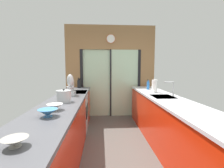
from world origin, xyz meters
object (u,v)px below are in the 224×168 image
object	(u,v)px
oven_range	(74,112)
stand_mixer	(70,87)
mixing_bowl_far	(55,107)
soap_bottle	(148,85)
mixing_bowl_near	(15,142)
stock_pot	(64,96)
mixing_bowl_mid	(48,113)
knife_block	(79,84)
paper_towel_roll	(154,86)

from	to	relation	value
oven_range	stand_mixer	xyz separation A→B (m)	(0.02, -0.48, 0.63)
mixing_bowl_far	soap_bottle	world-z (taller)	soap_bottle
mixing_bowl_near	stock_pot	distance (m)	1.48
mixing_bowl_mid	oven_range	bearing A→B (deg)	90.57
mixing_bowl_far	stand_mixer	distance (m)	1.10
knife_block	mixing_bowl_far	bearing A→B (deg)	-90.00
stand_mixer	paper_towel_roll	xyz separation A→B (m)	(1.78, 0.28, -0.02)
stock_pot	soap_bottle	world-z (taller)	soap_bottle
mixing_bowl_mid	soap_bottle	size ratio (longest dim) A/B	0.88
stock_pot	mixing_bowl_far	bearing A→B (deg)	-90.00
oven_range	stock_pot	world-z (taller)	stock_pot
mixing_bowl_mid	paper_towel_roll	distance (m)	2.42
knife_block	stock_pot	size ratio (longest dim) A/B	1.18
mixing_bowl_near	stand_mixer	size ratio (longest dim) A/B	0.42
mixing_bowl_near	mixing_bowl_mid	bearing A→B (deg)	90.00
oven_range	mixing_bowl_mid	xyz separation A→B (m)	(0.02, -1.85, 0.51)
mixing_bowl_mid	stock_pot	distance (m)	0.79
mixing_bowl_mid	stand_mixer	world-z (taller)	stand_mixer
mixing_bowl_mid	mixing_bowl_far	world-z (taller)	mixing_bowl_mid
mixing_bowl_far	soap_bottle	bearing A→B (deg)	46.13
stock_pot	mixing_bowl_near	bearing A→B (deg)	-90.00
mixing_bowl_mid	stand_mixer	distance (m)	1.37
mixing_bowl_mid	stand_mixer	xyz separation A→B (m)	(0.00, 1.37, 0.12)
paper_towel_roll	stock_pot	bearing A→B (deg)	-154.28
mixing_bowl_mid	stock_pot	size ratio (longest dim) A/B	0.92
stand_mixer	paper_towel_roll	size ratio (longest dim) A/B	1.36
mixing_bowl_near	knife_block	distance (m)	3.32
oven_range	stock_pot	distance (m)	1.20
mixing_bowl_far	knife_block	xyz separation A→B (m)	(-0.00, 2.34, 0.06)
knife_block	paper_towel_roll	distance (m)	2.03
oven_range	mixing_bowl_mid	bearing A→B (deg)	-89.43
mixing_bowl_near	stand_mixer	bearing A→B (deg)	90.00
mixing_bowl_far	knife_block	size ratio (longest dim) A/B	0.73
knife_block	stock_pot	world-z (taller)	knife_block
mixing_bowl_near	soap_bottle	bearing A→B (deg)	57.79
stand_mixer	paper_towel_roll	bearing A→B (deg)	8.80
mixing_bowl_near	mixing_bowl_far	size ratio (longest dim) A/B	0.87
knife_block	soap_bottle	distance (m)	1.85
soap_bottle	paper_towel_roll	xyz separation A→B (m)	(-0.00, -0.49, 0.03)
mixing_bowl_far	mixing_bowl_mid	bearing A→B (deg)	-90.00
mixing_bowl_mid	mixing_bowl_far	size ratio (longest dim) A/B	1.07
oven_range	mixing_bowl_mid	world-z (taller)	mixing_bowl_mid
mixing_bowl_near	soap_bottle	size ratio (longest dim) A/B	0.72
soap_bottle	paper_towel_roll	bearing A→B (deg)	-90.00
mixing_bowl_near	stand_mixer	xyz separation A→B (m)	(0.00, 2.06, 0.13)
stock_pot	paper_towel_roll	world-z (taller)	paper_towel_roll
mixing_bowl_mid	soap_bottle	distance (m)	2.78
mixing_bowl_near	mixing_bowl_far	distance (m)	0.97
stock_pot	paper_towel_roll	xyz separation A→B (m)	(1.78, 0.86, 0.05)
paper_towel_roll	knife_block	bearing A→B (deg)	151.25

